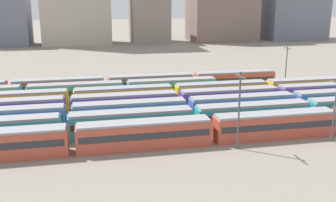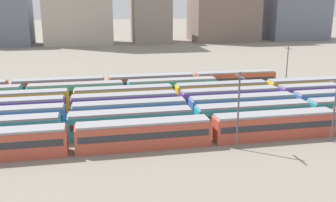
# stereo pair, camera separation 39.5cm
# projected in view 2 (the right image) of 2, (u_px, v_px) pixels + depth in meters

# --- Properties ---
(ground_plane) EXTENTS (600.00, 600.00, 0.00)m
(ground_plane) POSITION_uv_depth(u_px,v_px,m) (7.00, 122.00, 63.17)
(ground_plane) COLOR gray
(train_track_0) EXTENTS (112.50, 3.06, 3.75)m
(train_track_0) POSITION_uv_depth(u_px,v_px,m) (334.00, 121.00, 57.42)
(train_track_0) COLOR #BC4C38
(train_track_0) RESTS_ON ground_plane
(train_track_1) EXTENTS (93.60, 3.06, 3.75)m
(train_track_1) POSITION_uv_depth(u_px,v_px,m) (252.00, 115.00, 60.27)
(train_track_1) COLOR teal
(train_track_1) RESTS_ON ground_plane
(train_track_2) EXTENTS (93.60, 3.06, 3.75)m
(train_track_2) POSITION_uv_depth(u_px,v_px,m) (242.00, 106.00, 65.27)
(train_track_2) COLOR #4C70BC
(train_track_2) RESTS_ON ground_plane
(train_track_3) EXTENTS (112.50, 3.06, 3.75)m
(train_track_3) POSITION_uv_depth(u_px,v_px,m) (278.00, 96.00, 71.98)
(train_track_3) COLOR #6B429E
(train_track_3) RESTS_ON ground_plane
(train_track_4) EXTENTS (112.50, 3.06, 3.75)m
(train_track_4) POSITION_uv_depth(u_px,v_px,m) (267.00, 89.00, 76.97)
(train_track_4) COLOR yellow
(train_track_4) RESTS_ON ground_plane
(train_track_5) EXTENTS (55.80, 3.06, 3.75)m
(train_track_5) POSITION_uv_depth(u_px,v_px,m) (76.00, 92.00, 74.64)
(train_track_5) COLOR teal
(train_track_5) RESTS_ON ground_plane
(train_track_6) EXTENTS (74.70, 3.06, 3.75)m
(train_track_6) POSITION_uv_depth(u_px,v_px,m) (106.00, 85.00, 80.74)
(train_track_6) COLOR #BC4C38
(train_track_6) RESTS_ON ground_plane
(catenary_pole_0) EXTENTS (0.24, 3.20, 10.45)m
(catenary_pole_0) POSITION_uv_depth(u_px,v_px,m) (238.00, 107.00, 50.37)
(catenary_pole_0) COLOR #4C4C51
(catenary_pole_0) RESTS_ON ground_plane
(catenary_pole_2) EXTENTS (0.24, 3.20, 9.03)m
(catenary_pole_2) POSITION_uv_depth(u_px,v_px,m) (335.00, 107.00, 53.12)
(catenary_pole_2) COLOR #4C4C51
(catenary_pole_2) RESTS_ON ground_plane
(catenary_pole_3) EXTENTS (0.24, 3.20, 8.63)m
(catenary_pole_3) POSITION_uv_depth(u_px,v_px,m) (287.00, 62.00, 91.37)
(catenary_pole_3) COLOR #4C4C51
(catenary_pole_3) RESTS_ON ground_plane
(distant_building_1) EXTENTS (19.74, 17.01, 18.82)m
(distant_building_1) POSITION_uv_depth(u_px,v_px,m) (7.00, 23.00, 160.62)
(distant_building_1) COLOR slate
(distant_building_1) RESTS_ON ground_plane
(distant_building_3) EXTENTS (16.28, 18.04, 20.12)m
(distant_building_3) POSITION_uv_depth(u_px,v_px,m) (151.00, 19.00, 172.27)
(distant_building_3) COLOR gray
(distant_building_3) RESTS_ON ground_plane
(distant_building_4) EXTENTS (29.24, 20.70, 30.81)m
(distant_building_4) POSITION_uv_depth(u_px,v_px,m) (223.00, 7.00, 177.49)
(distant_building_4) COLOR #7A665B
(distant_building_4) RESTS_ON ground_plane
(distant_building_5) EXTENTS (28.18, 19.93, 21.82)m
(distant_building_5) POSITION_uv_depth(u_px,v_px,m) (294.00, 16.00, 185.67)
(distant_building_5) COLOR slate
(distant_building_5) RESTS_ON ground_plane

